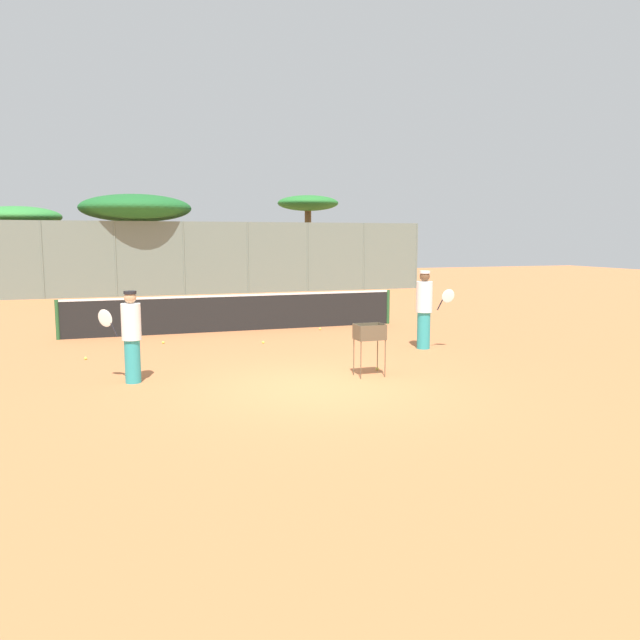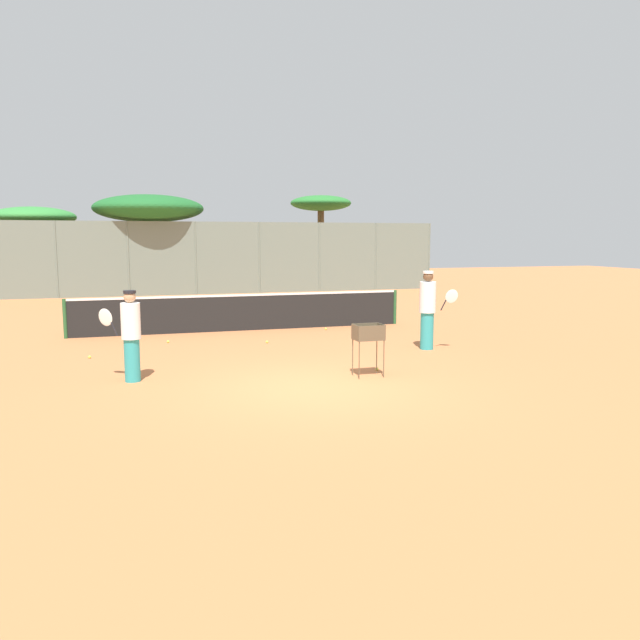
% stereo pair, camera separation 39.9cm
% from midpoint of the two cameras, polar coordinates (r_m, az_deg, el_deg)
% --- Properties ---
extents(ground_plane, '(80.00, 80.00, 0.00)m').
position_cam_midpoint_polar(ground_plane, '(11.34, -1.07, -6.21)').
color(ground_plane, '#C67242').
extents(tennis_net, '(9.75, 0.10, 1.07)m').
position_cam_midpoint_polar(tennis_net, '(18.26, -8.23, 0.73)').
color(tennis_net, '#26592D').
rests_on(tennis_net, ground_plane).
extents(back_fence, '(24.68, 0.08, 3.46)m').
position_cam_midpoint_polar(back_fence, '(30.31, -12.70, 5.51)').
color(back_fence, slate).
rests_on(back_fence, ground_plane).
extents(tree_0, '(3.83, 3.83, 4.15)m').
position_cam_midpoint_polar(tree_0, '(32.52, -26.20, 8.30)').
color(tree_0, brown).
rests_on(tree_0, ground_plane).
extents(tree_1, '(5.26, 5.26, 4.77)m').
position_cam_midpoint_polar(tree_1, '(31.73, -16.85, 9.70)').
color(tree_1, brown).
rests_on(tree_1, ground_plane).
extents(tree_2, '(3.55, 3.55, 5.15)m').
position_cam_midpoint_polar(tree_2, '(37.03, -1.42, 10.42)').
color(tree_2, brown).
rests_on(tree_2, ground_plane).
extents(player_white_outfit, '(0.81, 0.59, 1.72)m').
position_cam_midpoint_polar(player_white_outfit, '(12.13, -17.79, -1.35)').
color(player_white_outfit, teal).
rests_on(player_white_outfit, ground_plane).
extents(player_red_cap, '(0.86, 0.61, 1.90)m').
position_cam_midpoint_polar(player_red_cap, '(15.31, 8.79, 1.04)').
color(player_red_cap, teal).
rests_on(player_red_cap, ground_plane).
extents(ball_cart, '(0.56, 0.41, 1.03)m').
position_cam_midpoint_polar(ball_cart, '(12.15, 3.64, -1.50)').
color(ball_cart, brown).
rests_on(ball_cart, ground_plane).
extents(tennis_ball_0, '(0.07, 0.07, 0.07)m').
position_cam_midpoint_polar(tennis_ball_0, '(16.09, -5.92, -2.03)').
color(tennis_ball_0, '#D1E54C').
rests_on(tennis_ball_0, ground_plane).
extents(tennis_ball_1, '(0.07, 0.07, 0.07)m').
position_cam_midpoint_polar(tennis_ball_1, '(18.35, -0.61, -0.81)').
color(tennis_ball_1, '#D1E54C').
rests_on(tennis_ball_1, ground_plane).
extents(tennis_ball_2, '(0.07, 0.07, 0.07)m').
position_cam_midpoint_polar(tennis_ball_2, '(12.82, 4.37, -4.46)').
color(tennis_ball_2, '#D1E54C').
rests_on(tennis_ball_2, ground_plane).
extents(tennis_ball_3, '(0.07, 0.07, 0.07)m').
position_cam_midpoint_polar(tennis_ball_3, '(16.52, -14.82, -2.00)').
color(tennis_ball_3, '#D1E54C').
rests_on(tennis_ball_3, ground_plane).
extents(tennis_ball_4, '(0.07, 0.07, 0.07)m').
position_cam_midpoint_polar(tennis_ball_4, '(18.17, 4.79, -0.92)').
color(tennis_ball_4, '#D1E54C').
rests_on(tennis_ball_4, ground_plane).
extents(tennis_ball_5, '(0.07, 0.07, 0.07)m').
position_cam_midpoint_polar(tennis_ball_5, '(14.89, -21.36, -3.28)').
color(tennis_ball_5, '#D1E54C').
rests_on(tennis_ball_5, ground_plane).
extents(parked_car, '(4.20, 1.70, 1.60)m').
position_cam_midpoint_polar(parked_car, '(33.56, -7.18, 3.99)').
color(parked_car, '#232328').
rests_on(parked_car, ground_plane).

